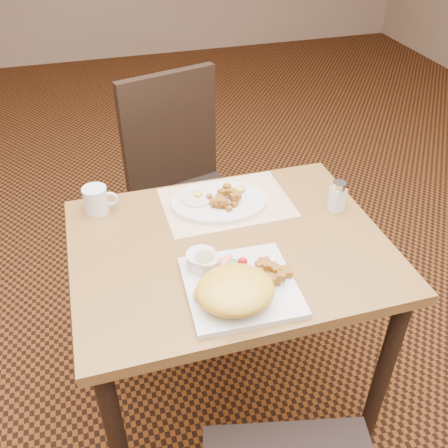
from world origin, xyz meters
TOP-DOWN VIEW (x-y plane):
  - ground at (0.00, 0.00)m, footprint 8.00×8.00m
  - table at (0.00, 0.00)m, footprint 0.90×0.70m
  - chair_far at (0.01, 0.70)m, footprint 0.52×0.53m
  - placemat at (0.05, 0.20)m, footprint 0.40×0.28m
  - plate_square at (-0.03, -0.19)m, footprint 0.29×0.29m
  - plate_oval at (0.02, 0.19)m, footprint 0.33×0.27m
  - hollandaise_mound at (-0.06, -0.24)m, footprint 0.20×0.18m
  - ramekin at (-0.11, -0.09)m, footprint 0.08×0.09m
  - garnish_sq at (-0.03, -0.11)m, footprint 0.09×0.06m
  - fried_egg at (-0.04, 0.22)m, footprint 0.10×0.10m
  - garnish_ov at (0.10, 0.22)m, footprint 0.06×0.04m
  - salt_shaker at (0.37, 0.07)m, footprint 0.05×0.05m
  - coffee_mug at (-0.35, 0.27)m, footprint 0.11×0.07m
  - home_fries_sq at (0.06, -0.17)m, footprint 0.11×0.11m
  - home_fries_ov at (0.03, 0.17)m, footprint 0.10×0.11m

SIDE VIEW (x-z plane):
  - ground at x=0.00m, z-range 0.00..0.00m
  - chair_far at x=0.01m, z-range 0.05..1.02m
  - table at x=0.00m, z-range 0.27..1.02m
  - placemat at x=0.05m, z-range 0.75..0.75m
  - plate_square at x=-0.03m, z-range 0.75..0.77m
  - plate_oval at x=0.02m, z-range 0.75..0.77m
  - fried_egg at x=-0.04m, z-range 0.76..0.78m
  - garnish_sq at x=-0.03m, z-range 0.76..0.79m
  - garnish_ov at x=0.10m, z-range 0.77..0.79m
  - home_fries_sq at x=0.06m, z-range 0.76..0.80m
  - home_fries_ov at x=0.03m, z-range 0.77..0.80m
  - ramekin at x=-0.11m, z-range 0.77..0.81m
  - coffee_mug at x=-0.35m, z-range 0.75..0.83m
  - hollandaise_mound at x=-0.06m, z-range 0.76..0.84m
  - salt_shaker at x=0.37m, z-range 0.75..0.85m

